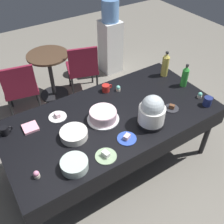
# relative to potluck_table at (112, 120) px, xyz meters

# --- Properties ---
(ground) EXTENTS (9.00, 9.00, 0.00)m
(ground) POSITION_rel_potluck_table_xyz_m (0.00, 0.00, -0.69)
(ground) COLOR slate
(potluck_table) EXTENTS (2.20, 1.10, 0.75)m
(potluck_table) POSITION_rel_potluck_table_xyz_m (0.00, 0.00, 0.00)
(potluck_table) COLOR black
(potluck_table) RESTS_ON ground
(frosted_layer_cake) EXTENTS (0.32, 0.32, 0.11)m
(frosted_layer_cake) POSITION_rel_potluck_table_xyz_m (-0.10, -0.00, 0.12)
(frosted_layer_cake) COLOR silver
(frosted_layer_cake) RESTS_ON potluck_table
(slow_cooker) EXTENTS (0.27, 0.27, 0.33)m
(slow_cooker) POSITION_rel_potluck_table_xyz_m (0.25, -0.30, 0.22)
(slow_cooker) COLOR black
(slow_cooker) RESTS_ON potluck_table
(glass_salad_bowl) EXTENTS (0.23, 0.23, 0.08)m
(glass_salad_bowl) POSITION_rel_potluck_table_xyz_m (-0.61, -0.38, 0.10)
(glass_salad_bowl) COLOR #B2C6BC
(glass_salad_bowl) RESTS_ON potluck_table
(ceramic_snack_bowl) EXTENTS (0.26, 0.26, 0.07)m
(ceramic_snack_bowl) POSITION_rel_potluck_table_xyz_m (-0.45, -0.06, 0.10)
(ceramic_snack_bowl) COLOR silver
(ceramic_snack_bowl) RESTS_ON potluck_table
(dessert_plate_charcoal) EXTENTS (0.15, 0.15, 0.05)m
(dessert_plate_charcoal) POSITION_rel_potluck_table_xyz_m (0.59, -0.24, 0.07)
(dessert_plate_charcoal) COLOR #2D2D33
(dessert_plate_charcoal) RESTS_ON potluck_table
(dessert_plate_sage) EXTENTS (0.19, 0.19, 0.06)m
(dessert_plate_sage) POSITION_rel_potluck_table_xyz_m (-0.33, -0.41, 0.08)
(dessert_plate_sage) COLOR #8CA87F
(dessert_plate_sage) RESTS_ON potluck_table
(dessert_plate_cobalt) EXTENTS (0.18, 0.18, 0.05)m
(dessert_plate_cobalt) POSITION_rel_potluck_table_xyz_m (-0.06, -0.34, 0.07)
(dessert_plate_cobalt) COLOR #2D4CB2
(dessert_plate_cobalt) RESTS_ON potluck_table
(dessert_plate_white) EXTENTS (0.18, 0.18, 0.05)m
(dessert_plate_white) POSITION_rel_potluck_table_xyz_m (-0.47, 0.28, 0.07)
(dessert_plate_white) COLOR white
(dessert_plate_white) RESTS_ON potluck_table
(cupcake_vanilla) EXTENTS (0.05, 0.05, 0.07)m
(cupcake_vanilla) POSITION_rel_potluck_table_xyz_m (-0.90, -0.29, 0.09)
(cupcake_vanilla) COLOR beige
(cupcake_vanilla) RESTS_ON potluck_table
(cupcake_berry) EXTENTS (0.05, 0.05, 0.07)m
(cupcake_berry) POSITION_rel_potluck_table_xyz_m (0.98, -0.27, 0.09)
(cupcake_berry) COLOR beige
(cupcake_berry) RESTS_ON potluck_table
(cupcake_lemon) EXTENTS (0.05, 0.05, 0.07)m
(cupcake_lemon) POSITION_rel_potluck_table_xyz_m (0.29, 0.32, 0.09)
(cupcake_lemon) COLOR beige
(cupcake_lemon) RESTS_ON potluck_table
(soda_bottle_ginger_ale) EXTENTS (0.08, 0.08, 0.32)m
(soda_bottle_ginger_ale) POSITION_rel_potluck_table_xyz_m (0.95, 0.29, 0.21)
(soda_bottle_ginger_ale) COLOR gold
(soda_bottle_ginger_ale) RESTS_ON potluck_table
(soda_bottle_lime_soda) EXTENTS (0.08, 0.08, 0.28)m
(soda_bottle_lime_soda) POSITION_rel_potluck_table_xyz_m (0.99, 0.00, 0.19)
(soda_bottle_lime_soda) COLOR green
(soda_bottle_lime_soda) RESTS_ON potluck_table
(coffee_mug_black) EXTENTS (0.11, 0.08, 0.08)m
(coffee_mug_black) POSITION_rel_potluck_table_xyz_m (-0.98, 0.32, 0.10)
(coffee_mug_black) COLOR black
(coffee_mug_black) RESTS_ON potluck_table
(coffee_mug_red) EXTENTS (0.13, 0.09, 0.08)m
(coffee_mug_red) POSITION_rel_potluck_table_xyz_m (0.17, 0.39, 0.10)
(coffee_mug_red) COLOR #B2231E
(coffee_mug_red) RESTS_ON potluck_table
(coffee_mug_navy) EXTENTS (0.13, 0.09, 0.10)m
(coffee_mug_navy) POSITION_rel_potluck_table_xyz_m (0.95, -0.40, 0.11)
(coffee_mug_navy) COLOR navy
(coffee_mug_navy) RESTS_ON potluck_table
(paper_napkin_stack) EXTENTS (0.15, 0.15, 0.02)m
(paper_napkin_stack) POSITION_rel_potluck_table_xyz_m (-0.76, 0.27, 0.07)
(paper_napkin_stack) COLOR pink
(paper_napkin_stack) RESTS_ON potluck_table
(maroon_chair_left) EXTENTS (0.51, 0.51, 0.85)m
(maroon_chair_left) POSITION_rel_potluck_table_xyz_m (-0.56, 1.41, -0.20)
(maroon_chair_left) COLOR maroon
(maroon_chair_left) RESTS_ON ground
(maroon_chair_right) EXTENTS (0.55, 0.55, 0.85)m
(maroon_chair_right) POSITION_rel_potluck_table_xyz_m (0.38, 1.41, -0.20)
(maroon_chair_right) COLOR maroon
(maroon_chair_right) RESTS_ON ground
(round_cafe_table) EXTENTS (0.60, 0.60, 0.72)m
(round_cafe_table) POSITION_rel_potluck_table_xyz_m (-0.05, 1.63, -0.19)
(round_cafe_table) COLOR #473323
(round_cafe_table) RESTS_ON ground
(water_cooler) EXTENTS (0.32, 0.32, 1.24)m
(water_cooler) POSITION_rel_potluck_table_xyz_m (1.12, 1.79, -0.10)
(water_cooler) COLOR silver
(water_cooler) RESTS_ON ground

